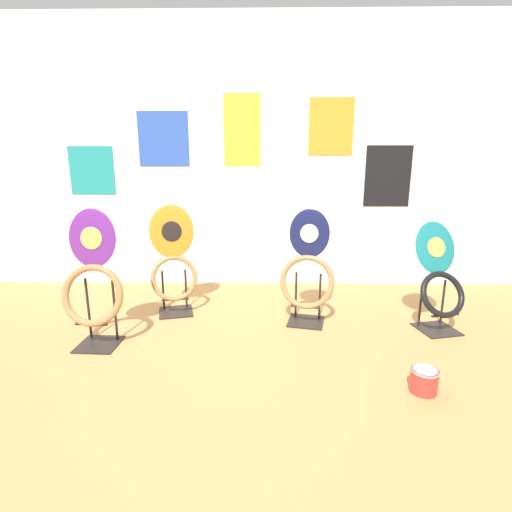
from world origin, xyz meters
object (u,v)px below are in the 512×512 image
toilet_seat_display_navy_moon (307,272)px  toilet_seat_display_orange_sun (173,264)px  toilet_seat_display_purple_note (93,284)px  paint_can (424,380)px  toilet_seat_display_teal_sax (439,281)px

toilet_seat_display_navy_moon → toilet_seat_display_orange_sun: 1.12m
toilet_seat_display_navy_moon → toilet_seat_display_purple_note: (-1.52, -0.43, 0.04)m
toilet_seat_display_orange_sun → toilet_seat_display_purple_note: bearing=-123.6°
toilet_seat_display_purple_note → paint_can: (2.09, -0.54, -0.38)m
toilet_seat_display_purple_note → toilet_seat_display_orange_sun: toilet_seat_display_purple_note is taller
toilet_seat_display_navy_moon → toilet_seat_display_orange_sun: toilet_seat_display_orange_sun is taller
toilet_seat_display_navy_moon → toilet_seat_display_teal_sax: toilet_seat_display_navy_moon is taller
toilet_seat_display_navy_moon → paint_can: (0.57, -0.97, -0.34)m
toilet_seat_display_navy_moon → toilet_seat_display_teal_sax: bearing=-6.0°
toilet_seat_display_orange_sun → paint_can: 2.07m
toilet_seat_display_purple_note → toilet_seat_display_navy_moon: bearing=15.8°
toilet_seat_display_navy_moon → toilet_seat_display_orange_sun: size_ratio=0.99×
toilet_seat_display_teal_sax → toilet_seat_display_purple_note: 2.53m
toilet_seat_display_teal_sax → toilet_seat_display_navy_moon: bearing=174.0°
toilet_seat_display_navy_moon → paint_can: toilet_seat_display_navy_moon is taller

